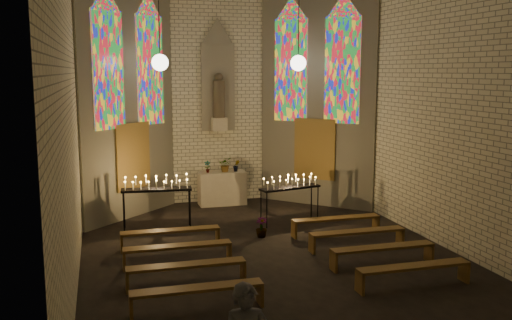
# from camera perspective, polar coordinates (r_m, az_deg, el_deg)

# --- Properties ---
(floor) EXTENTS (12.00, 12.00, 0.00)m
(floor) POSITION_cam_1_polar(r_m,az_deg,el_deg) (12.21, 2.08, -10.16)
(floor) COLOR black
(floor) RESTS_ON ground
(room) EXTENTS (8.22, 12.43, 7.00)m
(room) POSITION_cam_1_polar(r_m,az_deg,el_deg) (14.79, -1.82, 7.85)
(room) COLOR #EFEAC8
(room) RESTS_ON ground
(altar) EXTENTS (1.40, 0.60, 1.00)m
(altar) POSITION_cam_1_polar(r_m,az_deg,el_deg) (17.17, -3.41, -2.83)
(altar) COLOR beige
(altar) RESTS_ON ground
(flower_vase_left) EXTENTS (0.21, 0.17, 0.36)m
(flower_vase_left) POSITION_cam_1_polar(r_m,az_deg,el_deg) (16.94, -4.88, -0.67)
(flower_vase_left) COLOR #4C723F
(flower_vase_left) RESTS_ON altar
(flower_vase_center) EXTENTS (0.46, 0.42, 0.44)m
(flower_vase_center) POSITION_cam_1_polar(r_m,az_deg,el_deg) (17.02, -3.07, -0.46)
(flower_vase_center) COLOR #4C723F
(flower_vase_center) RESTS_ON altar
(flower_vase_right) EXTENTS (0.21, 0.17, 0.35)m
(flower_vase_right) POSITION_cam_1_polar(r_m,az_deg,el_deg) (17.09, -1.99, -0.57)
(flower_vase_right) COLOR #4C723F
(flower_vase_right) RESTS_ON altar
(aisle_flower_pot) EXTENTS (0.33, 0.33, 0.48)m
(aisle_flower_pot) POSITION_cam_1_polar(r_m,az_deg,el_deg) (13.88, 0.54, -6.76)
(aisle_flower_pot) COLOR #4C723F
(aisle_flower_pot) RESTS_ON ground
(votive_stand_left) EXTENTS (1.79, 0.57, 1.29)m
(votive_stand_left) POSITION_cam_1_polar(r_m,az_deg,el_deg) (14.66, -9.92, -2.55)
(votive_stand_left) COLOR black
(votive_stand_left) RESTS_ON ground
(votive_stand_right) EXTENTS (1.71, 0.74, 1.22)m
(votive_stand_right) POSITION_cam_1_polar(r_m,az_deg,el_deg) (14.96, 3.42, -2.44)
(votive_stand_right) COLOR black
(votive_stand_right) RESTS_ON ground
(pew_left_0) EXTENTS (2.23, 0.32, 0.43)m
(pew_left_0) POSITION_cam_1_polar(r_m,az_deg,el_deg) (13.18, -8.54, -7.23)
(pew_left_0) COLOR brown
(pew_left_0) RESTS_ON ground
(pew_right_0) EXTENTS (2.23, 0.32, 0.43)m
(pew_right_0) POSITION_cam_1_polar(r_m,az_deg,el_deg) (14.21, 8.00, -6.02)
(pew_right_0) COLOR brown
(pew_right_0) RESTS_ON ground
(pew_left_1) EXTENTS (2.23, 0.32, 0.43)m
(pew_left_1) POSITION_cam_1_polar(r_m,az_deg,el_deg) (12.04, -7.83, -8.78)
(pew_left_1) COLOR brown
(pew_left_1) RESTS_ON ground
(pew_right_1) EXTENTS (2.23, 0.32, 0.43)m
(pew_right_1) POSITION_cam_1_polar(r_m,az_deg,el_deg) (13.16, 10.09, -7.28)
(pew_right_1) COLOR brown
(pew_right_1) RESTS_ON ground
(pew_left_2) EXTENTS (2.23, 0.32, 0.43)m
(pew_left_2) POSITION_cam_1_polar(r_m,az_deg,el_deg) (10.91, -6.97, -10.65)
(pew_left_2) COLOR brown
(pew_left_2) RESTS_ON ground
(pew_right_2) EXTENTS (2.23, 0.32, 0.43)m
(pew_right_2) POSITION_cam_1_polar(r_m,az_deg,el_deg) (12.14, 12.55, -8.76)
(pew_right_2) COLOR brown
(pew_right_2) RESTS_ON ground
(pew_left_3) EXTENTS (2.23, 0.32, 0.43)m
(pew_left_3) POSITION_cam_1_polar(r_m,az_deg,el_deg) (9.80, -5.89, -12.94)
(pew_left_3) COLOR brown
(pew_left_3) RESTS_ON ground
(pew_right_3) EXTENTS (2.23, 0.32, 0.43)m
(pew_right_3) POSITION_cam_1_polar(r_m,az_deg,el_deg) (11.15, 15.49, -10.47)
(pew_right_3) COLOR brown
(pew_right_3) RESTS_ON ground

